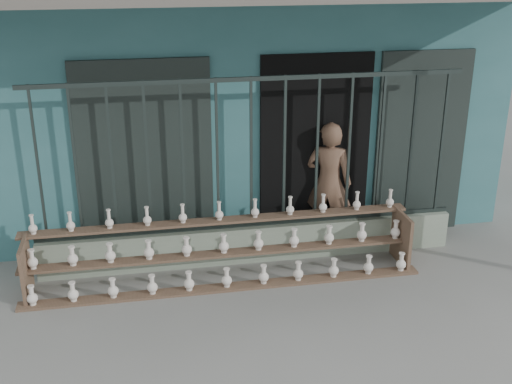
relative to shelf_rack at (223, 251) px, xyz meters
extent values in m
plane|color=slate|center=(0.40, -0.89, -0.36)|extent=(60.00, 60.00, 0.00)
cube|color=#33686C|center=(0.40, 3.41, 1.24)|extent=(7.00, 5.00, 3.20)
cube|color=black|center=(1.30, 0.93, 0.84)|extent=(1.40, 0.12, 2.40)
cube|color=black|center=(-0.80, 0.89, 0.84)|extent=(1.60, 0.08, 2.40)
cube|color=black|center=(2.70, 0.89, 0.84)|extent=(1.20, 0.08, 2.40)
cube|color=gray|center=(0.40, 0.41, -0.13)|extent=(5.00, 0.20, 0.45)
cube|color=#283330|center=(-1.95, 0.41, 0.99)|extent=(0.03, 0.03, 1.80)
cube|color=#283330|center=(-1.56, 0.41, 0.99)|extent=(0.03, 0.03, 1.80)
cube|color=#283330|center=(-1.17, 0.41, 0.99)|extent=(0.03, 0.03, 1.80)
cube|color=#283330|center=(-0.78, 0.41, 0.99)|extent=(0.03, 0.03, 1.80)
cube|color=#283330|center=(-0.38, 0.41, 0.99)|extent=(0.03, 0.03, 1.80)
cube|color=#283330|center=(0.01, 0.41, 0.99)|extent=(0.03, 0.03, 1.80)
cube|color=#283330|center=(0.40, 0.41, 0.99)|extent=(0.03, 0.03, 1.80)
cube|color=#283330|center=(0.79, 0.41, 0.99)|extent=(0.03, 0.03, 1.80)
cube|color=#283330|center=(1.18, 0.41, 0.99)|extent=(0.03, 0.03, 1.80)
cube|color=#283330|center=(1.57, 0.41, 0.99)|extent=(0.03, 0.03, 1.80)
cube|color=#283330|center=(1.97, 0.41, 0.99)|extent=(0.03, 0.03, 1.80)
cube|color=#283330|center=(2.36, 0.41, 0.99)|extent=(0.03, 0.03, 1.80)
cube|color=#283330|center=(2.75, 0.41, 0.99)|extent=(0.03, 0.03, 1.80)
cube|color=#283330|center=(0.40, 0.41, 1.86)|extent=(5.00, 0.04, 0.05)
cube|color=#283330|center=(0.40, 0.41, 0.12)|extent=(5.00, 0.04, 0.05)
cube|color=brown|center=(0.00, -0.24, -0.34)|extent=(4.50, 0.18, 0.03)
cube|color=brown|center=(0.00, 0.01, -0.04)|extent=(4.50, 0.18, 0.03)
cube|color=brown|center=(0.00, 0.26, 0.26)|extent=(4.50, 0.18, 0.03)
cube|color=brown|center=(-2.15, 0.01, -0.04)|extent=(0.04, 0.55, 0.64)
cube|color=brown|center=(2.15, 0.01, -0.04)|extent=(0.04, 0.55, 0.64)
imported|color=brown|center=(1.46, 0.78, 0.43)|extent=(0.68, 0.59, 1.58)
camera|label=1|loc=(-0.85, -6.49, 3.25)|focal=45.00mm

